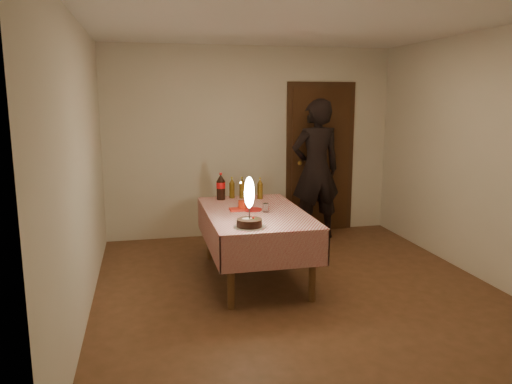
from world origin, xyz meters
TOP-DOWN VIEW (x-y plane):
  - ground at (0.00, 0.00)m, footprint 4.00×4.50m
  - room_shell at (0.03, 0.08)m, footprint 4.04×4.54m
  - dining_table at (-0.34, 0.50)m, footprint 1.02×1.72m
  - birthday_cake at (-0.54, -0.13)m, footprint 0.29×0.29m
  - red_plate at (-0.36, 0.56)m, footprint 0.22×0.22m
  - red_cup at (-0.46, 0.59)m, footprint 0.08×0.08m
  - clear_cup at (-0.24, 0.44)m, footprint 0.07×0.07m
  - napkin_stack at (-0.52, 0.57)m, footprint 0.15×0.15m
  - cola_bottle at (-0.60, 1.18)m, footprint 0.10×0.10m
  - amber_bottle_left at (-0.46, 1.24)m, footprint 0.06×0.06m
  - amber_bottle_right at (-0.14, 1.12)m, footprint 0.06×0.06m
  - amber_bottle_mid at (-0.34, 1.21)m, footprint 0.06×0.06m
  - photographer at (0.81, 1.85)m, footprint 0.73×0.51m

SIDE VIEW (x-z plane):
  - ground at x=0.00m, z-range -0.01..0.01m
  - dining_table at x=-0.34m, z-range 0.27..1.00m
  - red_plate at x=-0.36m, z-range 0.74..0.74m
  - napkin_stack at x=-0.52m, z-range 0.74..0.76m
  - clear_cup at x=-0.24m, z-range 0.74..0.83m
  - red_cup at x=-0.46m, z-range 0.74..0.84m
  - amber_bottle_left at x=-0.46m, z-range 0.73..0.98m
  - amber_bottle_right at x=-0.14m, z-range 0.73..0.98m
  - amber_bottle_mid at x=-0.34m, z-range 0.73..0.98m
  - birthday_cake at x=-0.54m, z-range 0.64..1.11m
  - cola_bottle at x=-0.60m, z-range 0.73..1.05m
  - photographer at x=0.81m, z-range 0.00..1.90m
  - room_shell at x=0.03m, z-range 0.34..2.96m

